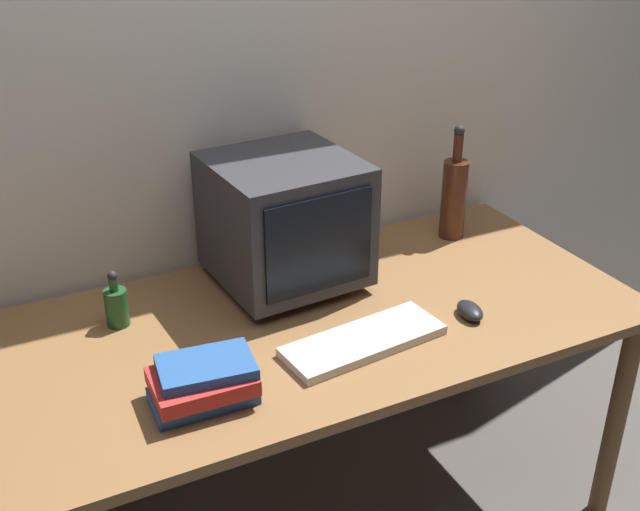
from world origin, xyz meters
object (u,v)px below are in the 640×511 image
(crt_monitor, at_px, (285,221))
(keyboard, at_px, (363,341))
(bottle_short, at_px, (116,305))
(bottle_tall, at_px, (454,196))
(book_stack, at_px, (204,383))
(computer_mouse, at_px, (470,311))

(crt_monitor, distance_m, keyboard, 0.43)
(crt_monitor, distance_m, bottle_short, 0.50)
(bottle_tall, bearing_deg, book_stack, -154.86)
(book_stack, bearing_deg, bottle_tall, 25.14)
(computer_mouse, relative_size, book_stack, 0.41)
(book_stack, bearing_deg, keyboard, 5.19)
(keyboard, height_order, bottle_short, bottle_short)
(bottle_tall, height_order, book_stack, bottle_tall)
(crt_monitor, height_order, keyboard, crt_monitor)
(keyboard, relative_size, bottle_short, 2.67)
(crt_monitor, relative_size, computer_mouse, 4.11)
(crt_monitor, bearing_deg, keyboard, -83.93)
(bottle_short, xyz_separation_m, book_stack, (0.10, -0.41, -0.01))
(crt_monitor, xyz_separation_m, keyboard, (0.04, -0.38, -0.18))
(bottle_short, bearing_deg, book_stack, -76.63)
(bottle_tall, relative_size, book_stack, 1.52)
(computer_mouse, bearing_deg, bottle_tall, 71.14)
(bottle_short, bearing_deg, computer_mouse, -23.95)
(computer_mouse, xyz_separation_m, bottle_short, (-0.85, 0.38, 0.04))
(keyboard, distance_m, book_stack, 0.43)
(crt_monitor, relative_size, keyboard, 0.98)
(keyboard, bearing_deg, bottle_short, 138.86)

